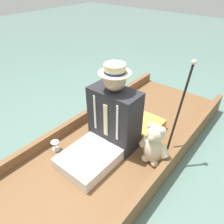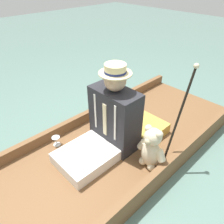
{
  "view_description": "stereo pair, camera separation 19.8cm",
  "coord_description": "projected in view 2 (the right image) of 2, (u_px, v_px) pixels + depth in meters",
  "views": [
    {
      "loc": [
        -1.0,
        1.24,
        1.62
      ],
      "look_at": [
        0.04,
        -0.03,
        0.51
      ],
      "focal_mm": 35.0,
      "sensor_mm": 36.0,
      "label": 1
    },
    {
      "loc": [
        -1.15,
        1.11,
        1.62
      ],
      "look_at": [
        0.04,
        -0.03,
        0.51
      ],
      "focal_mm": 35.0,
      "sensor_mm": 36.0,
      "label": 2
    }
  ],
  "objects": [
    {
      "name": "punt_boat",
      "position": [
        112.0,
        151.0,
        2.19
      ],
      "size": [
        1.14,
        3.1,
        0.23
      ],
      "color": "brown",
      "rests_on": "ground_plane"
    },
    {
      "name": "wine_glass",
      "position": [
        56.0,
        139.0,
        2.16
      ],
      "size": [
        0.08,
        0.08,
        0.1
      ],
      "color": "silver",
      "rests_on": "punt_boat"
    },
    {
      "name": "ground_plane",
      "position": [
        112.0,
        156.0,
        2.23
      ],
      "size": [
        16.0,
        16.0,
        0.0
      ],
      "primitive_type": "plane",
      "color": "slate"
    },
    {
      "name": "walking_cane",
      "position": [
        181.0,
        109.0,
        1.79
      ],
      "size": [
        0.04,
        0.27,
        0.89
      ],
      "color": "black",
      "rests_on": "punt_boat"
    },
    {
      "name": "seated_person",
      "position": [
        109.0,
        123.0,
        2.02
      ],
      "size": [
        0.47,
        0.76,
        0.84
      ],
      "rotation": [
        0.0,
        0.0,
        0.18
      ],
      "color": "white",
      "rests_on": "punt_boat"
    },
    {
      "name": "seat_cushion",
      "position": [
        139.0,
        124.0,
        2.39
      ],
      "size": [
        0.55,
        0.39,
        0.11
      ],
      "color": "#B7933D",
      "rests_on": "punt_boat"
    },
    {
      "name": "teddy_bear",
      "position": [
        151.0,
        149.0,
        1.87
      ],
      "size": [
        0.29,
        0.17,
        0.42
      ],
      "color": "beige",
      "rests_on": "punt_boat"
    }
  ]
}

